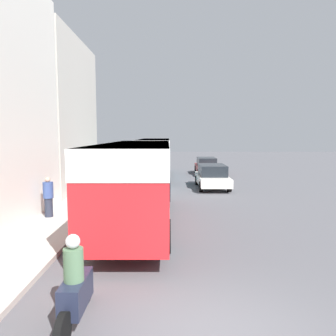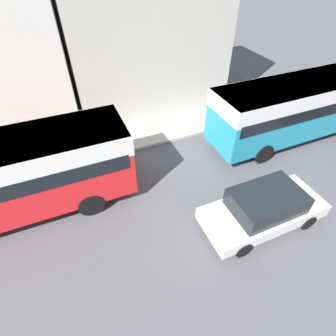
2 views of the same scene
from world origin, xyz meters
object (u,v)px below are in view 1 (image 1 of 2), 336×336
object	(u,v)px
motorcycle_behind_lead	(75,289)
car_far_curb	(212,176)
car_crossing	(206,166)
pedestrian_walking_away	(48,197)
bus_lead	(137,172)
pedestrian_near_curb	(110,165)
bus_following	(154,153)

from	to	relation	value
motorcycle_behind_lead	car_far_curb	bearing A→B (deg)	73.43
car_crossing	car_far_curb	distance (m)	7.30
motorcycle_behind_lead	pedestrian_walking_away	distance (m)	8.00
bus_lead	car_crossing	world-z (taller)	bus_lead
car_far_curb	pedestrian_near_curb	bearing A→B (deg)	141.45
car_crossing	car_far_curb	size ratio (longest dim) A/B	0.97
bus_lead	car_crossing	size ratio (longest dim) A/B	2.21
pedestrian_near_curb	pedestrian_walking_away	world-z (taller)	pedestrian_walking_away
car_crossing	car_far_curb	world-z (taller)	car_far_curb
pedestrian_near_curb	car_far_curb	bearing A→B (deg)	-38.55
bus_following	pedestrian_near_curb	xyz separation A→B (m)	(-3.78, 0.78, -1.06)
car_crossing	pedestrian_near_curb	distance (m)	8.31
bus_lead	pedestrian_near_curb	xyz separation A→B (m)	(-3.72, 14.85, -1.10)
car_far_curb	pedestrian_near_curb	world-z (taller)	pedestrian_near_curb
bus_lead	motorcycle_behind_lead	bearing A→B (deg)	-94.51
pedestrian_walking_away	motorcycle_behind_lead	bearing A→B (deg)	-66.72
car_far_curb	car_crossing	bearing A→B (deg)	86.23
car_crossing	bus_lead	bearing A→B (deg)	-105.82
car_far_curb	pedestrian_walking_away	world-z (taller)	pedestrian_walking_away
bus_following	car_far_curb	size ratio (longest dim) A/B	2.20
bus_following	car_crossing	world-z (taller)	bus_following
bus_lead	motorcycle_behind_lead	distance (m)	6.84
car_crossing	car_far_curb	bearing A→B (deg)	-93.77
pedestrian_walking_away	bus_lead	bearing A→B (deg)	-10.24
pedestrian_near_curb	motorcycle_behind_lead	bearing A→B (deg)	-81.58
bus_lead	pedestrian_walking_away	world-z (taller)	bus_lead
bus_following	pedestrian_near_curb	bearing A→B (deg)	168.29
bus_lead	bus_following	distance (m)	14.06
car_crossing	car_far_curb	xyz separation A→B (m)	(-0.48, -7.28, 0.03)
motorcycle_behind_lead	car_crossing	distance (m)	23.19
bus_lead	car_far_curb	xyz separation A→B (m)	(4.04, 8.67, -1.25)
pedestrian_near_curb	pedestrian_walking_away	distance (m)	14.18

